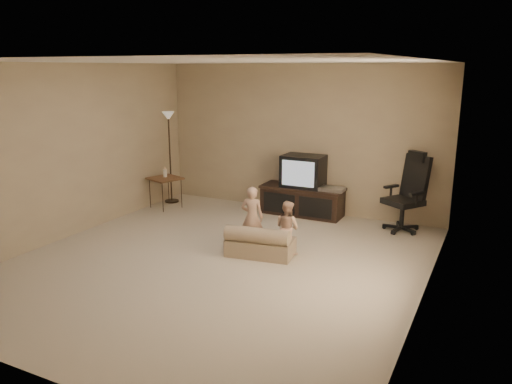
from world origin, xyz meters
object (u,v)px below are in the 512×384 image
floor_lamp (169,137)px  toddler_right (287,227)px  tv_stand (303,190)px  office_chair (407,203)px  child_sofa (260,244)px  side_table (165,179)px  toddler_left (252,217)px

floor_lamp → toddler_right: size_ratio=2.29×
tv_stand → floor_lamp: 2.62m
tv_stand → office_chair: (1.72, -0.08, 0.01)m
floor_lamp → child_sofa: (2.67, -1.74, -1.04)m
tv_stand → toddler_right: 1.85m
side_table → toddler_right: side_table is taller
office_chair → floor_lamp: 4.27m
tv_stand → office_chair: size_ratio=1.18×
child_sofa → toddler_right: bearing=35.0°
toddler_right → child_sofa: bearing=61.1°
tv_stand → child_sofa: size_ratio=1.54×
side_table → floor_lamp: (-0.15, 0.37, 0.68)m
child_sofa → toddler_left: size_ratio=1.07×
side_table → toddler_right: bearing=-21.5°
office_chair → side_table: (-4.05, -0.61, 0.10)m
toddler_left → toddler_right: size_ratio=1.19×
floor_lamp → child_sofa: floor_lamp is taller
tv_stand → side_table: tv_stand is taller
office_chair → floor_lamp: bearing=-142.9°
side_table → toddler_left: 2.54m
toddler_right → floor_lamp: bearing=-8.5°
tv_stand → child_sofa: bearing=-84.7°
office_chair → side_table: bearing=-137.6°
toddler_left → tv_stand: bearing=-102.1°
floor_lamp → child_sofa: 3.36m
floor_lamp → child_sofa: bearing=-33.0°
tv_stand → toddler_left: bearing=-91.7°
office_chair → toddler_left: (-1.76, -1.71, -0.00)m
side_table → toddler_right: (2.81, -1.11, -0.17)m
tv_stand → child_sofa: (0.19, -2.05, -0.25)m
office_chair → child_sofa: size_ratio=1.31×
toddler_right → side_table: bearing=-3.4°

